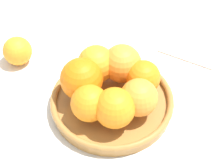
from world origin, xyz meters
name	(u,v)px	position (x,y,z in m)	size (l,w,h in m)	color
ground_plane	(112,106)	(0.00, 0.00, 0.00)	(4.00, 4.00, 0.00)	silver
fruit_bowl	(112,101)	(0.00, 0.00, 0.01)	(0.25, 0.25, 0.03)	#A57238
orange_pile	(110,83)	(0.00, 0.00, 0.07)	(0.19, 0.19, 0.08)	orange
stray_orange	(17,51)	(0.23, -0.10, 0.03)	(0.06, 0.06, 0.06)	orange
napkin_folded	(194,43)	(-0.17, -0.22, 0.00)	(0.13, 0.13, 0.01)	beige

